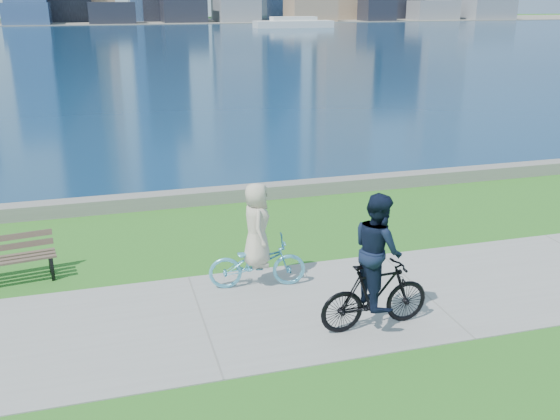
% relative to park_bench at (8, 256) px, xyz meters
% --- Properties ---
extents(ground, '(320.00, 320.00, 0.00)m').
position_rel_park_bench_xyz_m(ground, '(3.23, -2.51, -0.53)').
color(ground, '#24671B').
rests_on(ground, ground).
extents(concrete_path, '(80.00, 3.50, 0.02)m').
position_rel_park_bench_xyz_m(concrete_path, '(3.23, -2.51, -0.52)').
color(concrete_path, gray).
rests_on(concrete_path, ground).
extents(seawall, '(90.00, 0.50, 0.35)m').
position_rel_park_bench_xyz_m(seawall, '(3.23, 3.69, -0.35)').
color(seawall, slate).
rests_on(seawall, ground).
extents(bay_water, '(320.00, 131.00, 0.01)m').
position_rel_park_bench_xyz_m(bay_water, '(3.23, 69.49, -0.52)').
color(bay_water, '#0B2A4A').
rests_on(bay_water, ground).
extents(far_shore, '(320.00, 30.00, 0.12)m').
position_rel_park_bench_xyz_m(far_shore, '(3.23, 127.49, -0.47)').
color(far_shore, slate).
rests_on(far_shore, ground).
extents(ferry_far, '(13.34, 3.81, 1.81)m').
position_rel_park_bench_xyz_m(ferry_far, '(34.38, 93.65, 0.22)').
color(ferry_far, silver).
rests_on(ferry_far, ground).
extents(park_bench, '(1.74, 0.81, 0.86)m').
position_rel_park_bench_xyz_m(park_bench, '(0.00, 0.00, 0.00)').
color(park_bench, black).
rests_on(park_bench, ground).
extents(cyclist_woman, '(0.86, 1.84, 1.98)m').
position_rel_park_bench_xyz_m(cyclist_woman, '(4.41, -1.50, 0.23)').
color(cyclist_woman, '#59B8DA').
rests_on(cyclist_woman, ground).
extents(cyclist_man, '(0.73, 1.88, 2.26)m').
position_rel_park_bench_xyz_m(cyclist_man, '(5.85, -3.47, 0.44)').
color(cyclist_man, black).
rests_on(cyclist_man, ground).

